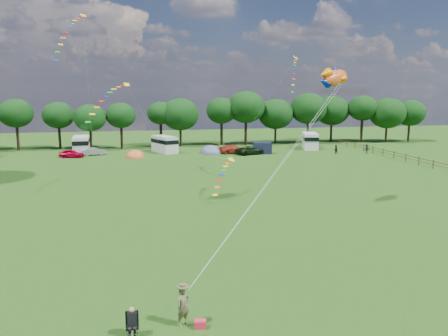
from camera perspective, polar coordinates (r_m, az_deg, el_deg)
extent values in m
plane|color=black|center=(29.25, 3.31, -10.43)|extent=(180.00, 180.00, 0.00)
cylinder|color=black|center=(84.81, -25.33, 3.57)|extent=(0.49, 0.49, 4.25)
ellipsoid|color=black|center=(84.51, -25.55, 6.48)|extent=(5.86, 5.86, 4.98)
cylinder|color=black|center=(84.12, -20.66, 3.72)|extent=(0.47, 0.47, 3.90)
ellipsoid|color=black|center=(83.82, -20.83, 6.46)|extent=(5.58, 5.58, 4.74)
cylinder|color=black|center=(80.44, -16.98, 3.54)|extent=(0.44, 0.44, 3.56)
ellipsoid|color=black|center=(80.13, -17.12, 6.29)|extent=(5.56, 5.56, 4.73)
cylinder|color=black|center=(81.09, -13.21, 3.90)|extent=(0.47, 0.47, 3.95)
ellipsoid|color=black|center=(80.79, -13.33, 6.71)|extent=(5.33, 5.33, 4.53)
cylinder|color=black|center=(83.02, -8.23, 4.33)|extent=(0.50, 0.50, 4.33)
ellipsoid|color=black|center=(82.72, -8.30, 7.10)|extent=(4.95, 4.95, 4.21)
cylinder|color=black|center=(82.92, -5.69, 4.02)|extent=(0.43, 0.43, 3.31)
ellipsoid|color=black|center=(82.59, -5.74, 6.99)|extent=(7.03, 7.03, 5.98)
cylinder|color=black|center=(84.33, -0.32, 4.53)|extent=(0.50, 0.50, 4.36)
ellipsoid|color=black|center=(84.03, -0.33, 7.50)|extent=(5.84, 5.84, 4.97)
cylinder|color=black|center=(84.52, 2.86, 4.59)|extent=(0.51, 0.51, 4.55)
ellipsoid|color=black|center=(84.20, 2.89, 7.95)|extent=(7.15, 7.15, 6.08)
cylinder|color=black|center=(87.06, 6.72, 4.25)|extent=(0.42, 0.42, 3.21)
ellipsoid|color=black|center=(86.74, 6.77, 7.01)|extent=(6.90, 6.90, 5.86)
cylinder|color=black|center=(88.69, 10.85, 4.56)|extent=(0.48, 0.48, 4.17)
ellipsoid|color=black|center=(88.38, 10.95, 7.64)|extent=(7.16, 7.16, 6.09)
cylinder|color=black|center=(92.91, 13.81, 4.53)|extent=(0.45, 0.45, 3.66)
ellipsoid|color=black|center=(92.62, 13.92, 7.29)|extent=(7.05, 7.05, 5.99)
cylinder|color=black|center=(93.16, 17.52, 4.67)|extent=(0.52, 0.52, 4.65)
ellipsoid|color=black|center=(92.89, 17.67, 7.47)|extent=(5.96, 5.96, 5.06)
cylinder|color=black|center=(94.52, 20.40, 4.14)|extent=(0.42, 0.42, 3.19)
ellipsoid|color=black|center=(94.23, 20.56, 6.74)|extent=(7.23, 7.23, 6.14)
cylinder|color=black|center=(97.82, 22.97, 4.25)|extent=(0.44, 0.44, 3.52)
ellipsoid|color=black|center=(97.55, 23.13, 6.64)|extent=(6.22, 6.22, 5.28)
cylinder|color=#472D19|center=(64.65, 25.65, 0.46)|extent=(0.12, 0.12, 1.20)
cylinder|color=#472D19|center=(63.43, 26.49, 0.55)|extent=(0.08, 3.00, 0.08)
cylinder|color=#472D19|center=(63.49, 26.46, 0.19)|extent=(0.08, 3.00, 0.08)
cylinder|color=#472D19|center=(67.02, 24.10, 0.88)|extent=(0.12, 0.12, 1.20)
cylinder|color=#472D19|center=(65.78, 24.88, 0.97)|extent=(0.08, 3.00, 0.08)
cylinder|color=#472D19|center=(65.83, 24.86, 0.63)|extent=(0.08, 3.00, 0.08)
cylinder|color=#472D19|center=(69.43, 22.65, 1.27)|extent=(0.12, 0.12, 1.20)
cylinder|color=#472D19|center=(68.17, 23.38, 1.36)|extent=(0.08, 3.00, 0.08)
cylinder|color=#472D19|center=(68.22, 23.36, 1.03)|extent=(0.08, 3.00, 0.08)
cylinder|color=#472D19|center=(71.89, 21.31, 1.63)|extent=(0.12, 0.12, 1.20)
cylinder|color=#472D19|center=(70.61, 21.99, 1.73)|extent=(0.08, 3.00, 0.08)
cylinder|color=#472D19|center=(70.66, 21.97, 1.41)|extent=(0.08, 3.00, 0.08)
cylinder|color=#472D19|center=(74.39, 20.05, 1.96)|extent=(0.12, 0.12, 1.20)
cylinder|color=#472D19|center=(73.09, 20.69, 2.07)|extent=(0.08, 3.00, 0.08)
cylinder|color=#472D19|center=(73.14, 20.67, 1.76)|extent=(0.08, 3.00, 0.08)
cylinder|color=#472D19|center=(76.92, 18.88, 2.28)|extent=(0.12, 0.12, 1.20)
cylinder|color=#472D19|center=(75.61, 19.47, 2.39)|extent=(0.08, 3.00, 0.08)
cylinder|color=#472D19|center=(75.66, 19.45, 2.09)|extent=(0.08, 3.00, 0.08)
cylinder|color=#472D19|center=(79.49, 17.78, 2.57)|extent=(0.12, 0.12, 1.20)
cylinder|color=#472D19|center=(78.16, 18.33, 2.68)|extent=(0.08, 3.00, 0.08)
cylinder|color=#472D19|center=(78.21, 18.32, 2.39)|extent=(0.08, 3.00, 0.08)
cylinder|color=#472D19|center=(82.09, 16.75, 2.85)|extent=(0.12, 0.12, 1.20)
cylinder|color=#472D19|center=(80.75, 17.27, 2.96)|extent=(0.08, 3.00, 0.08)
cylinder|color=#472D19|center=(80.79, 17.25, 2.68)|extent=(0.08, 3.00, 0.08)
cylinder|color=#472D19|center=(84.71, 15.78, 3.10)|extent=(0.12, 0.12, 1.20)
cylinder|color=#472D19|center=(83.36, 16.27, 3.22)|extent=(0.08, 3.00, 0.08)
cylinder|color=#472D19|center=(83.40, 16.25, 2.94)|extent=(0.08, 3.00, 0.08)
cylinder|color=#472D19|center=(87.36, 14.87, 3.34)|extent=(0.12, 0.12, 1.20)
cylinder|color=#472D19|center=(85.99, 15.33, 3.46)|extent=(0.08, 3.00, 0.08)
cylinder|color=#472D19|center=(86.04, 15.31, 3.19)|extent=(0.08, 3.00, 0.08)
imported|color=#B80025|center=(71.99, -19.29, 1.79)|extent=(4.08, 2.43, 1.27)
imported|color=gray|center=(73.57, -16.59, 2.09)|extent=(3.75, 2.03, 1.25)
imported|color=#B13520|center=(72.61, 1.31, 2.48)|extent=(4.82, 2.09, 1.44)
imported|color=black|center=(71.59, 3.46, 2.33)|extent=(5.43, 3.64, 1.36)
cube|color=silver|center=(76.04, -18.14, 2.87)|extent=(2.73, 5.87, 2.88)
cube|color=black|center=(75.97, -18.16, 3.31)|extent=(2.79, 5.99, 0.68)
cylinder|color=black|center=(74.37, -18.17, 1.92)|extent=(0.82, 0.34, 0.81)
cylinder|color=black|center=(77.96, -18.03, 2.28)|extent=(0.82, 0.34, 0.81)
cube|color=silver|center=(74.44, -7.77, 3.09)|extent=(4.27, 6.00, 2.76)
cube|color=black|center=(74.38, -7.78, 3.52)|extent=(4.36, 6.12, 0.65)
cylinder|color=black|center=(73.03, -7.14, 2.19)|extent=(0.83, 0.56, 0.78)
cylinder|color=black|center=(76.11, -8.34, 2.47)|extent=(0.83, 0.56, 0.78)
cube|color=white|center=(80.11, 11.17, 3.50)|extent=(3.94, 6.09, 2.82)
cube|color=black|center=(80.05, 11.18, 3.90)|extent=(4.02, 6.21, 0.67)
cylinder|color=black|center=(78.48, 11.28, 2.62)|extent=(0.84, 0.51, 0.79)
cylinder|color=black|center=(81.97, 11.02, 2.93)|extent=(0.84, 0.51, 0.79)
ellipsoid|color=#CD5B29|center=(69.52, -11.55, 1.36)|extent=(2.91, 3.35, 2.39)
cylinder|color=#CD5B29|center=(69.52, -11.55, 1.38)|extent=(3.06, 3.06, 0.08)
ellipsoid|color=#4C586F|center=(72.55, -1.71, 1.92)|extent=(3.61, 4.15, 2.82)
cylinder|color=#4C586F|center=(72.55, -1.71, 1.93)|extent=(3.79, 3.79, 0.08)
cube|color=black|center=(72.90, 5.00, 2.63)|extent=(3.31, 2.87, 1.84)
imported|color=brown|center=(20.14, -5.35, -17.54)|extent=(0.78, 0.70, 1.80)
cylinder|color=#99999E|center=(19.72, -12.58, -20.59)|extent=(0.02, 0.02, 0.48)
cylinder|color=#99999E|center=(19.71, -11.15, -20.54)|extent=(0.02, 0.02, 0.48)
cylinder|color=#99999E|center=(20.12, -12.57, -19.92)|extent=(0.02, 0.02, 0.48)
cylinder|color=#99999E|center=(20.11, -11.17, -19.88)|extent=(0.02, 0.02, 0.48)
cube|color=black|center=(19.80, -11.89, -19.63)|extent=(0.55, 0.52, 0.05)
cube|color=black|center=(19.87, -11.93, -18.51)|extent=(0.55, 0.05, 0.58)
cube|color=black|center=(19.67, -11.93, -18.72)|extent=(0.40, 0.25, 0.61)
sphere|color=tan|center=(19.46, -11.98, -17.66)|extent=(0.23, 0.23, 0.23)
cube|color=red|center=(20.23, -3.13, -19.70)|extent=(0.56, 0.42, 0.36)
ellipsoid|color=#DA4E1C|center=(39.28, 14.26, 11.29)|extent=(3.65, 2.87, 2.01)
ellipsoid|color=#FFAD17|center=(39.28, 14.25, 11.06)|extent=(2.28, 1.78, 1.10)
cone|color=orange|center=(38.04, 12.98, 11.87)|extent=(1.51, 1.38, 1.06)
cone|color=#001FBE|center=(38.02, 12.95, 10.92)|extent=(1.51, 1.38, 1.06)
cone|color=#001FBE|center=(39.39, 14.39, 12.22)|extent=(1.08, 1.14, 0.90)
sphere|color=white|center=(40.49, 14.80, 11.48)|extent=(0.33, 0.33, 0.33)
sphere|color=black|center=(40.59, 14.80, 11.48)|extent=(0.17, 0.17, 0.17)
cube|color=#FFA51B|center=(56.75, -17.94, 18.45)|extent=(0.82, 0.78, 0.39)
cube|color=red|center=(56.25, -18.27, 18.28)|extent=(0.62, 0.48, 0.11)
cube|color=orange|center=(55.75, -18.60, 18.06)|extent=(0.62, 0.48, 0.12)
cube|color=yellow|center=(55.24, -18.93, 17.76)|extent=(0.62, 0.48, 0.13)
cube|color=#198C1E|center=(54.72, -19.26, 17.37)|extent=(0.61, 0.47, 0.14)
cube|color=#0C1EB2|center=(54.20, -19.59, 16.89)|extent=(0.61, 0.47, 0.15)
cube|color=red|center=(53.67, -19.92, 16.32)|extent=(0.61, 0.47, 0.16)
cube|color=orange|center=(53.14, -20.25, 15.64)|extent=(0.61, 0.46, 0.17)
cube|color=yellow|center=(52.61, -20.58, 14.87)|extent=(0.60, 0.45, 0.18)
cube|color=#198C1E|center=(52.09, -20.90, 13.99)|extent=(0.60, 0.45, 0.18)
cube|color=#0C1EB2|center=(51.58, -21.23, 13.01)|extent=(0.60, 0.44, 0.19)
cube|color=yellow|center=(46.82, -12.61, 10.60)|extent=(0.74, 0.70, 0.36)
cube|color=red|center=(46.38, -13.12, 10.45)|extent=(0.58, 0.42, 0.10)
cube|color=orange|center=(45.93, -13.64, 10.25)|extent=(0.58, 0.42, 0.11)
cube|color=yellow|center=(45.49, -14.16, 9.95)|extent=(0.57, 0.41, 0.12)
cube|color=#198C1E|center=(45.06, -14.68, 9.54)|extent=(0.57, 0.41, 0.13)
cube|color=#0C1EB2|center=(44.63, -15.21, 9.02)|extent=(0.57, 0.41, 0.14)
cube|color=red|center=(44.21, -15.74, 8.38)|extent=(0.57, 0.40, 0.15)
cube|color=orange|center=(43.81, -16.28, 7.62)|extent=(0.57, 0.40, 0.16)
cube|color=yellow|center=(43.42, -16.82, 6.75)|extent=(0.56, 0.39, 0.16)
cube|color=#198C1E|center=(43.05, -17.36, 5.75)|extent=(0.56, 0.39, 0.17)
cube|color=yellow|center=(44.24, 0.96, 1.09)|extent=(0.77, 0.73, 0.37)
cube|color=red|center=(43.66, 0.72, 0.88)|extent=(0.59, 0.45, 0.10)
cube|color=orange|center=(43.09, 0.47, 0.61)|extent=(0.59, 0.45, 0.11)
cube|color=yellow|center=(42.54, 0.21, 0.22)|extent=(0.58, 0.44, 0.12)
cube|color=#198C1E|center=(42.00, -0.05, -0.28)|extent=(0.58, 0.44, 0.13)
cube|color=#0C1EB2|center=(41.48, -0.33, -0.91)|extent=(0.58, 0.44, 0.14)
cube|color=red|center=(40.99, -0.60, -1.66)|extent=(0.58, 0.43, 0.15)
cube|color=orange|center=(40.51, -0.89, -2.53)|extent=(0.58, 0.43, 0.16)
cube|color=yellow|center=(40.07, -1.18, -3.54)|extent=(0.57, 0.42, 0.17)
imported|color=black|center=(74.13, 14.37, 2.35)|extent=(0.79, 0.55, 1.51)
imported|color=black|center=(76.44, 18.14, 2.38)|extent=(0.99, 0.51, 1.49)
cube|color=#CDD306|center=(54.62, 9.38, 14.00)|extent=(0.79, 0.78, 0.37)
cube|color=red|center=(54.06, 9.34, 13.87)|extent=(0.55, 0.54, 0.10)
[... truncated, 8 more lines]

